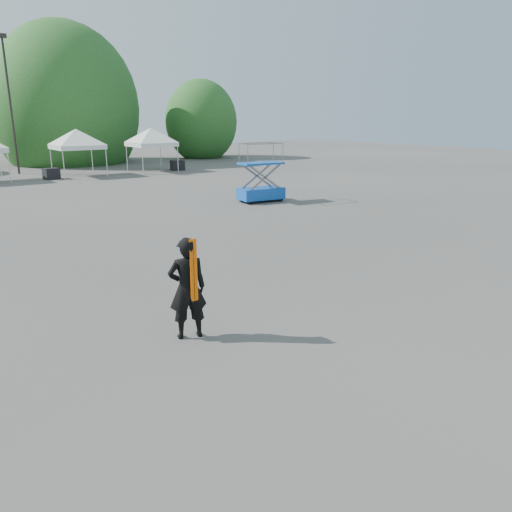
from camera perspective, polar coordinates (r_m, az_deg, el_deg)
ground at (r=11.31m, az=-5.52°, el=-6.28°), size 120.00×120.00×0.00m
light_pole_east at (r=41.87m, az=-26.34°, el=15.95°), size 0.60×0.25×9.80m
tree_mid_e at (r=50.12m, az=-20.93°, el=15.45°), size 5.12×5.12×7.79m
tree_far_e at (r=53.54m, az=-6.28°, el=15.00°), size 3.84×3.84×5.84m
tent_f at (r=38.64m, az=-19.88°, el=13.10°), size 4.53×4.53×3.88m
tent_g at (r=40.56m, az=-11.94°, el=13.76°), size 4.45×4.45×3.88m
man at (r=9.73m, az=-7.85°, el=-3.67°), size 0.85×0.68×2.03m
scissor_lift at (r=25.39m, az=0.56°, el=9.51°), size 2.40×1.43×2.92m
crate_mid at (r=37.54m, az=-22.35°, el=8.69°), size 1.08×0.89×0.76m
crate_east at (r=41.17m, az=-8.96°, el=10.21°), size 1.14×0.95×0.79m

